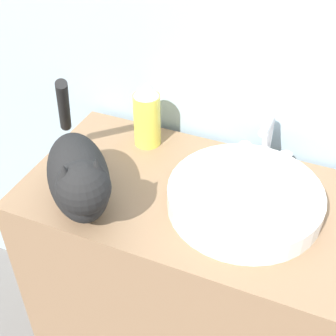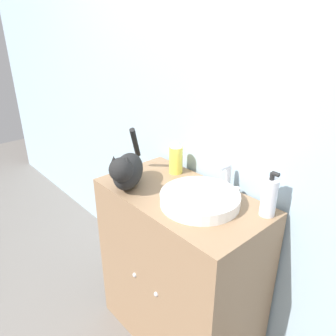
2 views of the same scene
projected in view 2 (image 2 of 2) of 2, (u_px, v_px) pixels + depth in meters
The scene contains 7 objects.
wall_back at pixel (223, 113), 1.56m from camera, with size 6.00×0.05×2.50m.
vanity_cabinet at pixel (180, 269), 1.73m from camera, with size 0.84×0.47×0.91m.
sink_basin at pixel (200, 199), 1.45m from camera, with size 0.36×0.36×0.05m.
faucet at pixel (227, 180), 1.55m from camera, with size 0.14×0.09×0.14m.
cat at pixel (127, 170), 1.56m from camera, with size 0.31×0.34×0.26m.
soap_bottle at pixel (269, 197), 1.35m from camera, with size 0.07×0.07×0.20m.
spray_bottle at pixel (176, 157), 1.73m from camera, with size 0.07×0.07×0.18m.
Camera 2 is at (0.97, -0.71, 1.66)m, focal length 35.00 mm.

